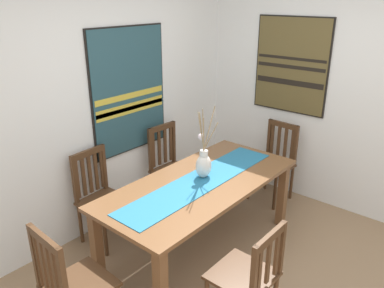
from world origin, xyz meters
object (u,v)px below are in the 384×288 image
Objects in this scene: dining_table at (201,191)px; chair_3 at (170,166)px; painting_on_side_wall at (291,65)px; chair_2 at (100,195)px; chair_4 at (249,276)px; painting_on_back_wall at (129,91)px; centerpiece_vase at (204,163)px; chair_0 at (70,284)px; chair_1 at (275,161)px.

chair_3 is (0.46, 0.82, -0.15)m from dining_table.
chair_3 is 0.89× the size of painting_on_side_wall.
chair_2 is 0.98× the size of chair_3.
chair_2 is (-0.47, 0.87, -0.16)m from dining_table.
painting_on_back_wall reaches higher than chair_4.
dining_table is 1.30m from painting_on_back_wall.
dining_table is 2.82× the size of centerpiece_vase.
painting_on_side_wall is (2.99, -0.01, 1.07)m from chair_0.
chair_2 is at bearing 158.07° from painting_on_side_wall.
chair_4 is (-0.94, -1.65, -0.03)m from chair_3.
centerpiece_vase reaches higher than dining_table.
chair_1 is 1.06× the size of chair_4.
chair_1 reaches higher than dining_table.
chair_3 is at bearing 23.47° from chair_0.
painting_on_side_wall reaches higher than chair_4.
chair_3 reaches higher than chair_2.
chair_0 reaches higher than dining_table.
painting_on_side_wall is at bearing -21.93° from chair_2.
chair_3 is at bearing 63.87° from centerpiece_vase.
chair_4 is (-0.01, -1.70, -0.03)m from chair_2.
painting_on_side_wall reaches higher than dining_table.
chair_2 is 0.94m from chair_3.
painting_on_back_wall reaches higher than chair_2.
chair_1 is (1.37, -0.01, -0.16)m from dining_table.
dining_table is at bearing -1.22° from chair_0.
chair_2 is 1.10m from painting_on_back_wall.
dining_table is 0.26m from centerpiece_vase.
chair_4 is 2.20m from painting_on_back_wall.
chair_0 is at bearing -179.82° from centerpiece_vase.
chair_1 is at bearing -173.09° from painting_on_side_wall.
dining_table is 1.84× the size of painting_on_side_wall.
centerpiece_vase is at bearing 179.64° from painting_on_side_wall.
centerpiece_vase is at bearing 178.15° from chair_1.
chair_4 is at bearing -158.07° from painting_on_side_wall.
dining_table is at bearing 179.65° from chair_1.
painting_on_side_wall reaches higher than centerpiece_vase.
chair_3 is (-0.91, 0.83, 0.01)m from chair_1.
painting_on_side_wall is (1.64, 0.02, 0.91)m from dining_table.
chair_1 is 1.23m from chair_3.
chair_4 is (-0.48, -0.83, -0.18)m from dining_table.
painting_on_back_wall reaches higher than chair_1.
painting_on_back_wall is at bearing 72.00° from chair_4.
centerpiece_vase reaches higher than chair_1.
painting_on_back_wall is at bearing 138.88° from chair_1.
painting_on_side_wall reaches higher than chair_3.
dining_table is 2.07× the size of chair_3.
chair_2 is at bearing -162.06° from painting_on_back_wall.
chair_1 reaches higher than chair_4.
chair_0 is 1.98m from chair_3.
dining_table is at bearing -179.17° from painting_on_side_wall.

